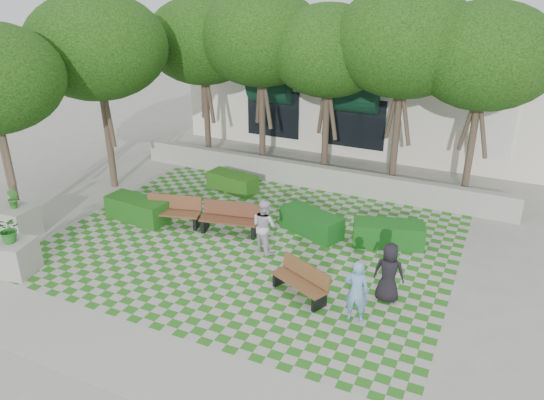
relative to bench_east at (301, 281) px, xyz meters
The scene contains 19 objects.
ground 2.63m from the bench_east, 160.03° to the left, with size 90.00×90.00×0.00m, color gray.
lawn 3.12m from the bench_east, 142.32° to the left, with size 12.00×12.00×0.00m, color #2B721E.
sidewalk_south 4.55m from the bench_east, 122.67° to the right, with size 16.00×2.00×0.01m, color #9E9B93.
sidewalk_west 9.84m from the bench_east, 168.92° to the left, with size 2.00×12.00×0.01m, color #9E9B93.
retaining_wall 7.50m from the bench_east, 109.03° to the left, with size 15.00×0.36×0.90m, color #9E9B93.
bench_east is the anchor object (origin of this frame).
bench_mid 4.15m from the bench_east, 145.33° to the left, with size 1.97×0.98×0.99m.
bench_west 5.76m from the bench_east, 159.27° to the left, with size 1.97×1.07×0.99m.
hedge_east 3.94m from the bench_east, 69.39° to the left, with size 2.12×0.85×0.74m, color #144C17.
hedge_midright 3.57m from the bench_east, 106.84° to the left, with size 2.08×0.83×0.73m, color #134A18.
hedge_midleft 7.41m from the bench_east, 132.79° to the left, with size 1.94×0.78×0.68m, color #205015.
hedge_west 6.97m from the bench_east, 164.46° to the left, with size 2.19×0.88×0.77m, color #184C14.
planter_front 7.96m from the bench_east, 162.96° to the right, with size 1.15×1.15×1.73m.
planter_back 9.31m from the bench_east, behind, with size 1.07×1.07×1.67m.
person_blue 1.68m from the bench_east, 14.69° to the right, with size 0.59×0.39×1.63m, color #6E9AC9.
person_dark 2.24m from the bench_east, 19.99° to the left, with size 0.78×0.51×1.60m, color black.
person_white 2.59m from the bench_east, 137.49° to the left, with size 0.82×0.64×1.68m, color silver.
tree_row 9.38m from the bench_east, 122.19° to the left, with size 17.70×13.40×7.41m.
building 15.19m from the bench_east, 95.76° to the left, with size 18.00×8.92×5.15m.
Camera 1 is at (6.71, -11.78, 7.87)m, focal length 35.00 mm.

